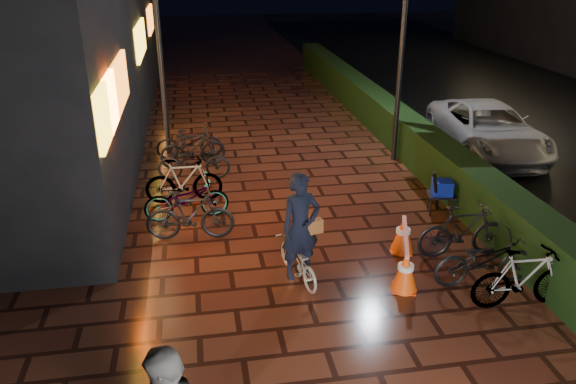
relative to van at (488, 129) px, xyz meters
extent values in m
plane|color=#381911|center=(-5.40, -5.41, -0.63)|extent=(80.00, 80.00, 0.00)
cube|color=black|center=(-2.10, 2.59, -0.13)|extent=(0.70, 20.00, 1.00)
imported|color=#B3B3B8|center=(0.00, 0.00, 0.00)|extent=(2.49, 4.67, 1.25)
cube|color=yellow|center=(-8.85, -3.91, 1.97)|extent=(0.08, 2.00, 0.90)
cube|color=orange|center=(-8.85, -2.41, 1.97)|extent=(0.08, 3.00, 0.90)
cube|color=yellow|center=(-8.85, 3.59, 1.97)|extent=(0.08, 2.80, 0.90)
cube|color=orange|center=(-8.85, 8.59, 1.97)|extent=(0.08, 2.20, 0.90)
cylinder|color=black|center=(-2.58, -0.14, 1.70)|extent=(0.14, 0.14, 4.66)
cylinder|color=black|center=(-8.22, 1.28, 1.72)|extent=(0.15, 0.15, 4.69)
imported|color=silver|center=(-6.01, -5.27, -0.29)|extent=(0.77, 1.38, 0.69)
imported|color=black|center=(-5.99, -5.36, 0.37)|extent=(0.72, 0.57, 1.75)
cube|color=brown|center=(-5.79, -5.33, 0.33)|extent=(0.33, 0.20, 0.22)
cone|color=#FF4F0D|center=(-4.41, -5.85, -0.30)|extent=(0.42, 0.42, 0.66)
cone|color=#DB490B|center=(-4.02, -4.68, -0.30)|extent=(0.42, 0.42, 0.66)
cube|color=#FC3C0D|center=(-4.41, -5.85, -0.62)|extent=(0.46, 0.46, 0.03)
cube|color=#FA420D|center=(-4.02, -4.68, -0.62)|extent=(0.46, 0.46, 0.03)
cube|color=#F70E10|center=(-4.22, -5.27, -0.01)|extent=(0.52, 1.37, 0.07)
cube|color=black|center=(-2.71, -3.31, -0.24)|extent=(0.63, 0.56, 0.04)
cylinder|color=black|center=(-2.96, -3.43, -0.44)|extent=(0.04, 0.04, 0.37)
cylinder|color=black|center=(-2.55, -3.54, -0.44)|extent=(0.04, 0.04, 0.37)
cylinder|color=black|center=(-2.87, -3.09, -0.44)|extent=(0.04, 0.04, 0.37)
cylinder|color=black|center=(-2.46, -3.20, -0.44)|extent=(0.04, 0.04, 0.37)
cube|color=#0D20B1|center=(-2.71, -3.31, -0.07)|extent=(0.46, 0.42, 0.29)
cylinder|color=black|center=(-2.89, -3.42, -0.09)|extent=(0.34, 0.33, 0.95)
imported|color=black|center=(-7.81, -1.89, -0.15)|extent=(1.60, 0.45, 0.96)
imported|color=black|center=(-7.59, -0.63, -0.20)|extent=(1.69, 0.69, 0.87)
imported|color=black|center=(-7.69, -3.59, -0.15)|extent=(1.64, 0.61, 0.96)
imported|color=black|center=(-7.76, -2.72, -0.20)|extent=(1.70, 0.73, 0.87)
imported|color=black|center=(-7.60, 0.19, -0.15)|extent=(1.65, 0.66, 0.96)
imported|color=black|center=(-7.68, 0.83, -0.20)|extent=(1.66, 0.59, 0.87)
imported|color=black|center=(-2.86, -6.57, -0.15)|extent=(1.62, 0.52, 0.96)
imported|color=black|center=(-3.14, -5.90, -0.20)|extent=(1.66, 0.58, 0.87)
imported|color=black|center=(-3.07, -5.01, -0.15)|extent=(1.62, 0.50, 0.96)
camera|label=1|loc=(-7.47, -12.95, 4.30)|focal=35.00mm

